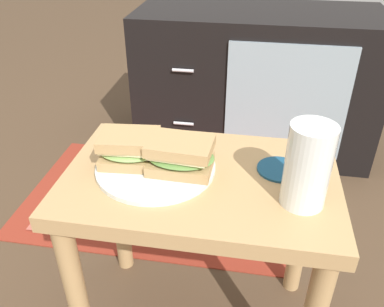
# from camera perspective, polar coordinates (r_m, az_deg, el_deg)

# --- Properties ---
(side_table) EXTENTS (0.56, 0.36, 0.46)m
(side_table) POSITION_cam_1_polar(r_m,az_deg,el_deg) (0.87, 1.14, -7.92)
(side_table) COLOR tan
(side_table) RESTS_ON ground
(tv_cabinet) EXTENTS (0.96, 0.46, 0.58)m
(tv_cabinet) POSITION_cam_1_polar(r_m,az_deg,el_deg) (1.73, 8.98, 10.10)
(tv_cabinet) COLOR black
(tv_cabinet) RESTS_ON ground
(area_rug) EXTENTS (0.97, 0.62, 0.01)m
(area_rug) POSITION_cam_1_polar(r_m,az_deg,el_deg) (1.50, -4.59, -6.06)
(area_rug) COLOR maroon
(area_rug) RESTS_ON ground
(plate) EXTENTS (0.25, 0.25, 0.01)m
(plate) POSITION_cam_1_polar(r_m,az_deg,el_deg) (0.84, -5.17, -1.92)
(plate) COLOR silver
(plate) RESTS_ON side_table
(sandwich_front) EXTENTS (0.14, 0.10, 0.07)m
(sandwich_front) POSITION_cam_1_polar(r_m,az_deg,el_deg) (0.83, -8.84, 0.70)
(sandwich_front) COLOR tan
(sandwich_front) RESTS_ON plate
(sandwich_back) EXTENTS (0.14, 0.10, 0.07)m
(sandwich_back) POSITION_cam_1_polar(r_m,az_deg,el_deg) (0.80, -1.62, -0.15)
(sandwich_back) COLOR tan
(sandwich_back) RESTS_ON plate
(beer_glass) EXTENTS (0.08, 0.08, 0.16)m
(beer_glass) POSITION_cam_1_polar(r_m,az_deg,el_deg) (0.73, 16.11, -1.86)
(beer_glass) COLOR silver
(beer_glass) RESTS_ON side_table
(coaster) EXTENTS (0.09, 0.09, 0.01)m
(coaster) POSITION_cam_1_polar(r_m,az_deg,el_deg) (0.85, 12.32, -2.21)
(coaster) COLOR navy
(coaster) RESTS_ON side_table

